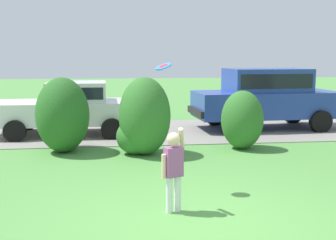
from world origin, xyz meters
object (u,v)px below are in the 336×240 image
Objects in this scene: parked_suv at (266,95)px; frisbee at (163,67)px; child_thrower at (173,165)px; parked_sedan at (70,106)px.

parked_suv is 16.53× the size of frisbee.
parked_suv is 8.16m from child_thrower.
parked_sedan reaches higher than child_thrower.
parked_suv is at bearing 3.12° from parked_sedan.
parked_sedan is 0.92× the size of parked_suv.
frisbee is (-0.03, 1.07, 1.42)m from child_thrower.
parked_suv is at bearing 57.04° from frisbee.
parked_suv is (6.09, 0.33, 0.23)m from parked_sedan.
frisbee is (2.14, -5.75, 1.29)m from parked_sedan.
parked_sedan is 6.10m from parked_suv.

